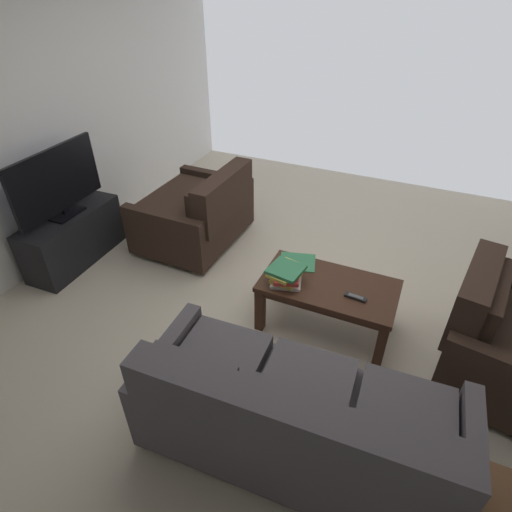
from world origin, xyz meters
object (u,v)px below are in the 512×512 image
object	(u,v)px
loveseat_near	(198,213)
flat_tv	(57,182)
tv_remote	(356,297)
sofa_main	(296,421)
coffee_table	(328,291)
tv_stand	(73,238)
loose_magazine	(297,262)
armchair_side	(505,340)
book_stack	(286,274)

from	to	relation	value
loveseat_near	flat_tv	world-z (taller)	flat_tv
loveseat_near	flat_tv	bearing A→B (deg)	40.10
tv_remote	loveseat_near	bearing A→B (deg)	-23.55
sofa_main	coffee_table	size ratio (longest dim) A/B	1.81
tv_stand	tv_remote	world-z (taller)	tv_stand
flat_tv	tv_stand	bearing A→B (deg)	3.54
tv_remote	loose_magazine	bearing A→B (deg)	-25.21
coffee_table	armchair_side	world-z (taller)	armchair_side
armchair_side	sofa_main	bearing A→B (deg)	46.42
sofa_main	flat_tv	bearing A→B (deg)	-21.61
armchair_side	tv_remote	world-z (taller)	armchair_side
loveseat_near	armchair_side	xyz separation A→B (m)	(-2.81, 0.71, 0.02)
armchair_side	loose_magazine	xyz separation A→B (m)	(1.55, -0.18, 0.08)
coffee_table	tv_stand	distance (m)	2.53
flat_tv	tv_remote	world-z (taller)	flat_tv
loveseat_near	tv_remote	xyz separation A→B (m)	(-1.80, 0.79, 0.10)
sofa_main	tv_remote	bearing A→B (deg)	-94.07
armchair_side	tv_remote	distance (m)	1.02
sofa_main	book_stack	size ratio (longest dim) A/B	5.83
armchair_side	flat_tv	bearing A→B (deg)	1.28
tv_stand	flat_tv	bearing A→B (deg)	-176.46
flat_tv	book_stack	bearing A→B (deg)	179.69
flat_tv	tv_remote	distance (m)	2.78
armchair_side	tv_remote	xyz separation A→B (m)	(1.01, 0.08, 0.09)
sofa_main	book_stack	bearing A→B (deg)	-66.23
sofa_main	coffee_table	world-z (taller)	sofa_main
loveseat_near	coffee_table	size ratio (longest dim) A/B	1.10
sofa_main	book_stack	xyz separation A→B (m)	(0.46, -1.05, 0.15)
sofa_main	tv_remote	world-z (taller)	sofa_main
sofa_main	flat_tv	world-z (taller)	flat_tv
sofa_main	loose_magazine	xyz separation A→B (m)	(0.46, -1.32, 0.08)
loose_magazine	flat_tv	bearing A→B (deg)	81.32
loveseat_near	coffee_table	xyz separation A→B (m)	(-1.58, 0.70, 0.02)
coffee_table	flat_tv	bearing A→B (deg)	2.09
coffee_table	flat_tv	xyz separation A→B (m)	(2.53, 0.09, 0.48)
loveseat_near	coffee_table	bearing A→B (deg)	156.09
loveseat_near	tv_stand	bearing A→B (deg)	40.09
tv_stand	book_stack	bearing A→B (deg)	179.69
armchair_side	book_stack	size ratio (longest dim) A/B	3.33
flat_tv	armchair_side	xyz separation A→B (m)	(-3.76, -0.08, -0.48)
tv_stand	loose_magazine	size ratio (longest dim) A/B	3.63
coffee_table	loveseat_near	bearing A→B (deg)	-23.91
tv_remote	armchair_side	bearing A→B (deg)	-175.70
tv_stand	sofa_main	bearing A→B (deg)	158.39
coffee_table	loose_magazine	bearing A→B (deg)	-28.07
armchair_side	tv_stand	bearing A→B (deg)	1.28
loose_magazine	tv_remote	bearing A→B (deg)	-130.62
sofa_main	loveseat_near	xyz separation A→B (m)	(1.73, -1.85, -0.01)
sofa_main	tv_stand	world-z (taller)	sofa_main
sofa_main	armchair_side	size ratio (longest dim) A/B	1.75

